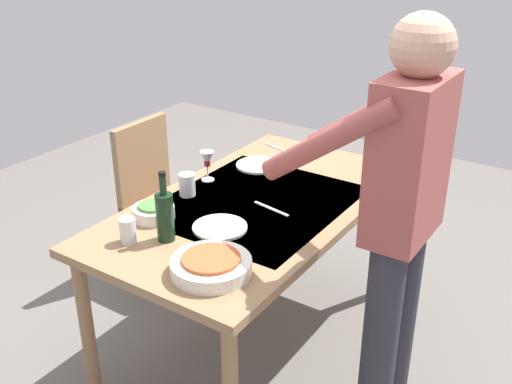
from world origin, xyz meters
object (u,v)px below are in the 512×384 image
(wine_bottle, at_px, (165,215))
(water_cup_near_left, at_px, (128,230))
(side_bowl_salad, at_px, (154,211))
(dining_table, at_px, (256,217))
(chair_near, at_px, (157,190))
(water_cup_near_right, at_px, (187,185))
(serving_bowl_pasta, at_px, (211,265))
(wine_glass_left, at_px, (207,161))
(dinner_plate_near, at_px, (258,165))
(dinner_plate_far, at_px, (220,227))
(person_server, at_px, (398,213))

(wine_bottle, height_order, water_cup_near_left, wine_bottle)
(side_bowl_salad, bearing_deg, dining_table, 143.70)
(chair_near, bearing_deg, dining_table, 74.89)
(wine_bottle, bearing_deg, water_cup_near_right, -152.05)
(serving_bowl_pasta, height_order, side_bowl_salad, same)
(wine_glass_left, bearing_deg, wine_bottle, 21.72)
(dining_table, xyz_separation_m, dinner_plate_near, (-0.36, -0.23, 0.08))
(water_cup_near_left, xyz_separation_m, serving_bowl_pasta, (-0.00, 0.42, -0.02))
(water_cup_near_right, distance_m, dinner_plate_near, 0.48)
(dinner_plate_near, height_order, dinner_plate_far, same)
(dinner_plate_near, bearing_deg, wine_bottle, 7.73)
(water_cup_near_left, xyz_separation_m, dinner_plate_far, (-0.29, 0.24, -0.05))
(wine_bottle, distance_m, water_cup_near_left, 0.16)
(dinner_plate_far, bearing_deg, wine_bottle, -33.28)
(wine_bottle, relative_size, wine_glass_left, 1.96)
(water_cup_near_right, xyz_separation_m, dinner_plate_far, (0.18, 0.32, -0.05))
(serving_bowl_pasta, height_order, dinner_plate_far, serving_bowl_pasta)
(chair_near, bearing_deg, person_server, 77.60)
(serving_bowl_pasta, bearing_deg, side_bowl_salad, -113.74)
(chair_near, bearing_deg, water_cup_near_right, 56.91)
(person_server, relative_size, dinner_plate_far, 7.34)
(wine_glass_left, bearing_deg, chair_near, -107.09)
(wine_bottle, bearing_deg, serving_bowl_pasta, 72.10)
(water_cup_near_left, relative_size, dinner_plate_far, 0.45)
(water_cup_near_left, bearing_deg, chair_near, -143.22)
(dining_table, bearing_deg, person_server, 80.85)
(dinner_plate_far, bearing_deg, chair_near, -121.61)
(person_server, bearing_deg, wine_glass_left, -100.10)
(water_cup_near_right, bearing_deg, water_cup_near_left, 10.16)
(water_cup_near_right, bearing_deg, dining_table, 110.63)
(dining_table, relative_size, wine_bottle, 5.41)
(water_cup_near_right, height_order, dinner_plate_near, water_cup_near_right)
(dining_table, distance_m, wine_glass_left, 0.39)
(person_server, relative_size, dinner_plate_near, 7.34)
(side_bowl_salad, bearing_deg, dinner_plate_near, 175.93)
(person_server, bearing_deg, water_cup_near_right, -89.90)
(dinner_plate_far, bearing_deg, side_bowl_salad, -74.26)
(serving_bowl_pasta, bearing_deg, water_cup_near_right, -133.17)
(chair_near, relative_size, water_cup_near_left, 8.76)
(water_cup_near_left, distance_m, dinner_plate_near, 0.95)
(water_cup_near_left, distance_m, water_cup_near_right, 0.48)
(dining_table, height_order, dinner_plate_near, dinner_plate_near)
(dinner_plate_near, relative_size, dinner_plate_far, 1.00)
(dinner_plate_far, bearing_deg, water_cup_near_right, -119.12)
(chair_near, bearing_deg, wine_glass_left, 72.91)
(serving_bowl_pasta, height_order, dinner_plate_near, serving_bowl_pasta)
(serving_bowl_pasta, relative_size, side_bowl_salad, 1.67)
(wine_bottle, relative_size, dinner_plate_far, 1.29)
(dining_table, xyz_separation_m, dinner_plate_far, (0.30, 0.02, 0.08))
(dining_table, relative_size, chair_near, 1.76)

